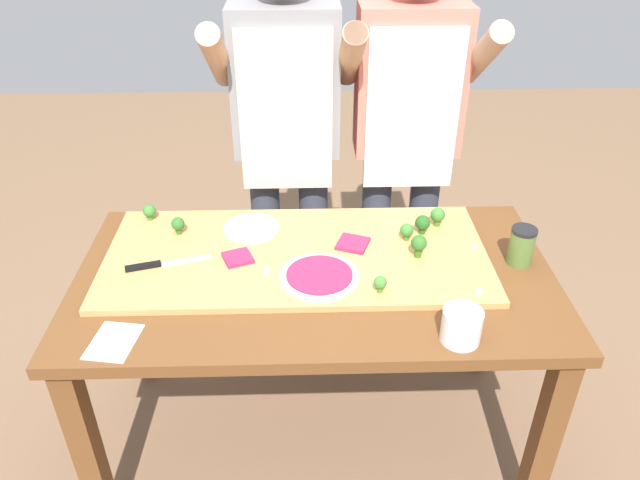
% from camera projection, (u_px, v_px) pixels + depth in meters
% --- Properties ---
extents(ground_plane, '(8.00, 8.00, 0.00)m').
position_uv_depth(ground_plane, '(316.00, 434.00, 2.34)').
color(ground_plane, brown).
extents(prep_table, '(1.52, 0.82, 0.77)m').
position_uv_depth(prep_table, '(315.00, 299.00, 1.99)').
color(prep_table, brown).
rests_on(prep_table, ground).
extents(cutting_board, '(1.24, 0.57, 0.02)m').
position_uv_depth(cutting_board, '(297.00, 255.00, 1.99)').
color(cutting_board, tan).
rests_on(cutting_board, prep_table).
extents(chefs_knife, '(0.27, 0.09, 0.02)m').
position_uv_depth(chefs_knife, '(157.00, 265.00, 1.92)').
color(chefs_knife, '#B7BABF').
rests_on(chefs_knife, cutting_board).
extents(pizza_whole_cheese_artichoke, '(0.20, 0.20, 0.02)m').
position_uv_depth(pizza_whole_cheese_artichoke, '(251.00, 228.00, 2.10)').
color(pizza_whole_cheese_artichoke, beige).
rests_on(pizza_whole_cheese_artichoke, cutting_board).
extents(pizza_whole_beet_magenta, '(0.25, 0.25, 0.02)m').
position_uv_depth(pizza_whole_beet_magenta, '(319.00, 276.00, 1.86)').
color(pizza_whole_beet_magenta, beige).
rests_on(pizza_whole_beet_magenta, cutting_board).
extents(pizza_slice_near_left, '(0.11, 0.11, 0.01)m').
position_uv_depth(pizza_slice_near_left, '(238.00, 258.00, 1.95)').
color(pizza_slice_near_left, '#9E234C').
rests_on(pizza_slice_near_left, cutting_board).
extents(pizza_slice_near_right, '(0.13, 0.13, 0.01)m').
position_uv_depth(pizza_slice_near_right, '(353.00, 244.00, 2.02)').
color(pizza_slice_near_right, '#9E234C').
rests_on(pizza_slice_near_right, cutting_board).
extents(broccoli_floret_back_mid, '(0.05, 0.05, 0.06)m').
position_uv_depth(broccoli_floret_back_mid, '(178.00, 224.00, 2.07)').
color(broccoli_floret_back_mid, '#366618').
rests_on(broccoli_floret_back_mid, cutting_board).
extents(broccoli_floret_front_left, '(0.05, 0.05, 0.07)m').
position_uv_depth(broccoli_floret_front_left, '(438.00, 215.00, 2.11)').
color(broccoli_floret_front_left, '#3F7220').
rests_on(broccoli_floret_front_left, cutting_board).
extents(broccoli_floret_front_right, '(0.05, 0.05, 0.06)m').
position_uv_depth(broccoli_floret_front_right, '(149.00, 211.00, 2.15)').
color(broccoli_floret_front_right, '#3F7220').
rests_on(broccoli_floret_front_right, cutting_board).
extents(broccoli_floret_back_left, '(0.04, 0.04, 0.05)m').
position_uv_depth(broccoli_floret_back_left, '(380.00, 283.00, 1.79)').
color(broccoli_floret_back_left, '#487A23').
rests_on(broccoli_floret_back_left, cutting_board).
extents(broccoli_floret_center_left, '(0.05, 0.05, 0.06)m').
position_uv_depth(broccoli_floret_center_left, '(407.00, 231.00, 2.04)').
color(broccoli_floret_center_left, '#3F7220').
rests_on(broccoli_floret_center_left, cutting_board).
extents(broccoli_floret_front_mid, '(0.05, 0.05, 0.07)m').
position_uv_depth(broccoli_floret_front_mid, '(423.00, 223.00, 2.07)').
color(broccoli_floret_front_mid, '#2C5915').
rests_on(broccoli_floret_front_mid, cutting_board).
extents(broccoli_floret_back_right, '(0.05, 0.05, 0.08)m').
position_uv_depth(broccoli_floret_back_right, '(419.00, 244.00, 1.94)').
color(broccoli_floret_back_right, '#366618').
rests_on(broccoli_floret_back_right, cutting_board).
extents(cheese_crumble_a, '(0.02, 0.02, 0.02)m').
position_uv_depth(cheese_crumble_a, '(479.00, 292.00, 1.79)').
color(cheese_crumble_a, white).
rests_on(cheese_crumble_a, cutting_board).
extents(cheese_crumble_b, '(0.02, 0.02, 0.01)m').
position_uv_depth(cheese_crumble_b, '(474.00, 248.00, 2.00)').
color(cheese_crumble_b, silver).
rests_on(cheese_crumble_b, cutting_board).
extents(cheese_crumble_c, '(0.02, 0.02, 0.02)m').
position_uv_depth(cheese_crumble_c, '(267.00, 271.00, 1.89)').
color(cheese_crumble_c, white).
rests_on(cheese_crumble_c, cutting_board).
extents(flour_cup, '(0.11, 0.11, 0.10)m').
position_uv_depth(flour_cup, '(461.00, 327.00, 1.64)').
color(flour_cup, white).
rests_on(flour_cup, prep_table).
extents(sauce_jar, '(0.08, 0.08, 0.13)m').
position_uv_depth(sauce_jar, '(521.00, 246.00, 1.94)').
color(sauce_jar, '#517033').
rests_on(sauce_jar, prep_table).
extents(recipe_note, '(0.14, 0.17, 0.00)m').
position_uv_depth(recipe_note, '(114.00, 342.00, 1.65)').
color(recipe_note, white).
rests_on(recipe_note, prep_table).
extents(cook_left, '(0.54, 0.39, 1.67)m').
position_uv_depth(cook_left, '(287.00, 128.00, 2.34)').
color(cook_left, '#333847').
rests_on(cook_left, ground).
extents(cook_right, '(0.54, 0.39, 1.67)m').
position_uv_depth(cook_right, '(407.00, 126.00, 2.35)').
color(cook_right, '#333847').
rests_on(cook_right, ground).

